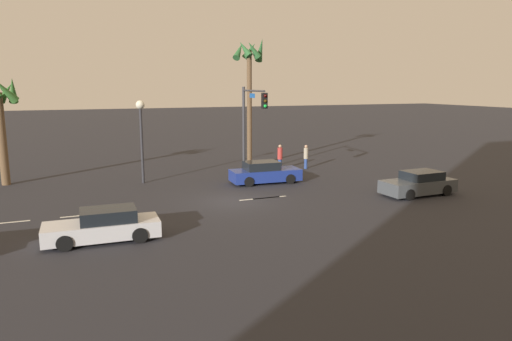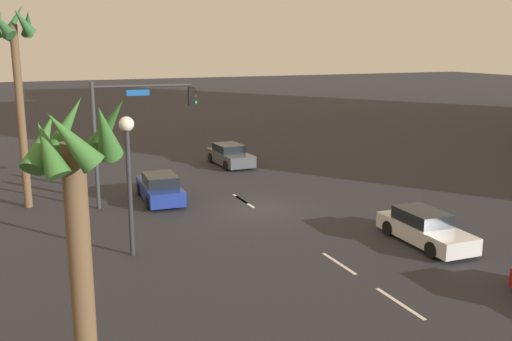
# 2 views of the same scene
# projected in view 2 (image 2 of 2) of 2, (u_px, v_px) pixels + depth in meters

# --- Properties ---
(ground_plane) EXTENTS (220.00, 220.00, 0.00)m
(ground_plane) POSITION_uv_depth(u_px,v_px,m) (257.00, 210.00, 28.46)
(ground_plane) COLOR #28282D
(lane_stripe_1) EXTENTS (2.45, 0.14, 0.01)m
(lane_stripe_1) POSITION_uv_depth(u_px,v_px,m) (400.00, 303.00, 18.18)
(lane_stripe_1) COLOR silver
(lane_stripe_1) RESTS_ON ground_plane
(lane_stripe_2) EXTENTS (2.31, 0.14, 0.01)m
(lane_stripe_2) POSITION_uv_depth(u_px,v_px,m) (339.00, 263.00, 21.48)
(lane_stripe_2) COLOR silver
(lane_stripe_2) RESTS_ON ground_plane
(lane_stripe_3) EXTENTS (2.46, 0.14, 0.01)m
(lane_stripe_3) POSITION_uv_depth(u_px,v_px,m) (245.00, 202.00, 29.87)
(lane_stripe_3) COLOR silver
(lane_stripe_3) RESTS_ON ground_plane
(lane_stripe_4) EXTENTS (2.05, 0.14, 0.01)m
(lane_stripe_4) POSITION_uv_depth(u_px,v_px,m) (240.00, 199.00, 30.41)
(lane_stripe_4) COLOR silver
(lane_stripe_4) RESTS_ON ground_plane
(car_0) EXTENTS (4.49, 2.05, 1.39)m
(car_0) POSITION_uv_depth(u_px,v_px,m) (230.00, 155.00, 38.80)
(car_0) COLOR #474C51
(car_0) RESTS_ON ground_plane
(car_2) EXTENTS (4.64, 1.89, 1.34)m
(car_2) POSITION_uv_depth(u_px,v_px,m) (425.00, 229.00, 23.56)
(car_2) COLOR silver
(car_2) RESTS_ON ground_plane
(car_3) EXTENTS (4.64, 2.07, 1.43)m
(car_3) POSITION_uv_depth(u_px,v_px,m) (160.00, 188.00, 29.97)
(car_3) COLOR navy
(car_3) RESTS_ON ground_plane
(traffic_signal) EXTENTS (0.71, 5.15, 6.23)m
(traffic_signal) POSITION_uv_depth(u_px,v_px,m) (130.00, 122.00, 28.27)
(traffic_signal) COLOR #38383D
(traffic_signal) RESTS_ON ground_plane
(streetlamp) EXTENTS (0.56, 0.56, 5.38)m
(streetlamp) POSITION_uv_depth(u_px,v_px,m) (128.00, 158.00, 21.51)
(streetlamp) COLOR #2D2D33
(streetlamp) RESTS_ON ground_plane
(pedestrian_0) EXTENTS (0.53, 0.53, 1.91)m
(pedestrian_0) POSITION_uv_depth(u_px,v_px,m) (71.00, 177.00, 31.02)
(pedestrian_0) COLOR #2D478C
(pedestrian_0) RESTS_ON ground_plane
(pedestrian_1) EXTENTS (0.37, 0.37, 1.84)m
(pedestrian_1) POSITION_uv_depth(u_px,v_px,m) (74.00, 169.00, 32.99)
(pedestrian_1) COLOR #2D478C
(pedestrian_1) RESTS_ON ground_plane
(palm_tree_0) EXTENTS (2.57, 2.42, 9.92)m
(palm_tree_0) POSITION_uv_depth(u_px,v_px,m) (15.00, 57.00, 27.37)
(palm_tree_0) COLOR brown
(palm_tree_0) RESTS_ON ground_plane
(palm_tree_1) EXTENTS (2.37, 2.67, 6.96)m
(palm_tree_1) POSITION_uv_depth(u_px,v_px,m) (77.00, 187.00, 12.87)
(palm_tree_1) COLOR brown
(palm_tree_1) RESTS_ON ground_plane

